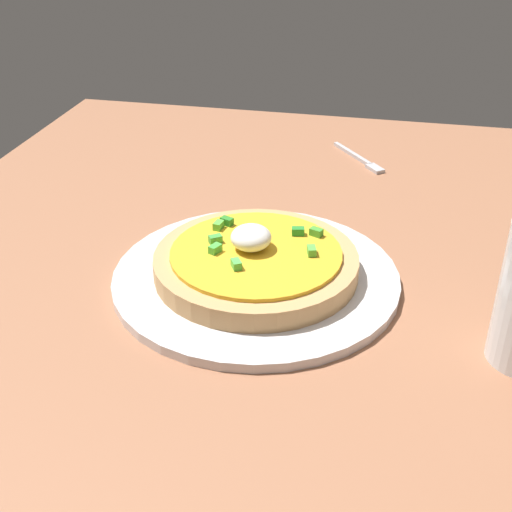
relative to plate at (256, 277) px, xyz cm
name	(u,v)px	position (x,y,z in cm)	size (l,w,h in cm)	color
dining_table	(330,251)	(6.43, 10.10, -1.84)	(98.39, 85.70, 2.68)	#966144
plate	(256,277)	(0.00, 0.00, 0.00)	(28.93, 28.93, 1.00)	silver
pizza	(256,262)	(-0.03, 0.03, 1.84)	(20.50, 20.50, 5.03)	tan
fork	(361,160)	(7.82, 34.19, -0.25)	(8.21, 10.06, 0.50)	#B7B7BC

